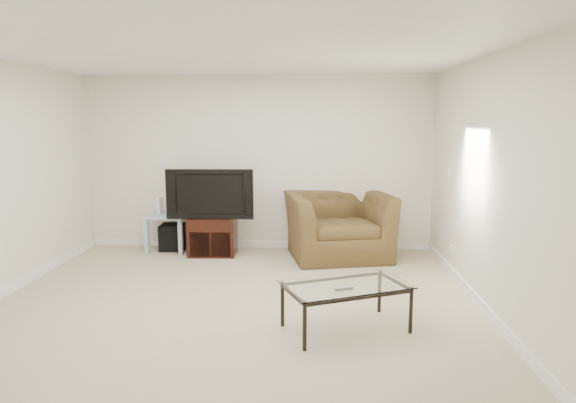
# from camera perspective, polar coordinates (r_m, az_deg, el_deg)

# --- Properties ---
(floor) EXTENTS (5.00, 5.00, 0.00)m
(floor) POSITION_cam_1_polar(r_m,az_deg,el_deg) (5.29, -6.23, -11.73)
(floor) COLOR tan
(floor) RESTS_ON ground
(ceiling) EXTENTS (5.00, 5.00, 0.00)m
(ceiling) POSITION_cam_1_polar(r_m,az_deg,el_deg) (4.98, -6.75, 16.24)
(ceiling) COLOR white
(ceiling) RESTS_ON ground
(wall_back) EXTENTS (5.00, 0.02, 2.50)m
(wall_back) POSITION_cam_1_polar(r_m,az_deg,el_deg) (7.45, -3.33, 4.29)
(wall_back) COLOR silver
(wall_back) RESTS_ON ground
(wall_right) EXTENTS (0.02, 5.00, 2.50)m
(wall_right) POSITION_cam_1_polar(r_m,az_deg,el_deg) (5.19, 21.87, 1.52)
(wall_right) COLOR silver
(wall_right) RESTS_ON ground
(plate_back) EXTENTS (0.12, 0.02, 0.12)m
(plate_back) POSITION_cam_1_polar(r_m,az_deg,el_deg) (7.71, -13.76, 4.21)
(plate_back) COLOR white
(plate_back) RESTS_ON wall_back
(plate_right_switch) EXTENTS (0.02, 0.09, 0.13)m
(plate_right_switch) POSITION_cam_1_polar(r_m,az_deg,el_deg) (6.71, 17.41, 3.35)
(plate_right_switch) COLOR white
(plate_right_switch) RESTS_ON wall_right
(plate_right_outlet) EXTENTS (0.02, 0.08, 0.12)m
(plate_right_outlet) POSITION_cam_1_polar(r_m,az_deg,el_deg) (6.59, 17.66, -5.16)
(plate_right_outlet) COLOR white
(plate_right_outlet) RESTS_ON wall_right
(tv_stand) EXTENTS (0.66, 0.47, 0.54)m
(tv_stand) POSITION_cam_1_polar(r_m,az_deg,el_deg) (7.25, -8.38, -3.79)
(tv_stand) COLOR black
(tv_stand) RESTS_ON floor
(dvd_player) EXTENTS (0.38, 0.27, 0.05)m
(dvd_player) POSITION_cam_1_polar(r_m,az_deg,el_deg) (7.18, -8.46, -2.46)
(dvd_player) COLOR black
(dvd_player) RESTS_ON tv_stand
(television) EXTENTS (1.11, 0.26, 0.68)m
(television) POSITION_cam_1_polar(r_m,az_deg,el_deg) (7.11, -8.53, 0.95)
(television) COLOR black
(television) RESTS_ON tv_stand
(side_table) EXTENTS (0.62, 0.62, 0.54)m
(side_table) POSITION_cam_1_polar(r_m,az_deg,el_deg) (7.62, -12.93, -3.29)
(side_table) COLOR #C7EBF6
(side_table) RESTS_ON floor
(subwoofer) EXTENTS (0.38, 0.38, 0.36)m
(subwoofer) POSITION_cam_1_polar(r_m,az_deg,el_deg) (7.65, -12.61, -3.84)
(subwoofer) COLOR black
(subwoofer) RESTS_ON floor
(game_console) EXTENTS (0.06, 0.18, 0.25)m
(game_console) POSITION_cam_1_polar(r_m,az_deg,el_deg) (7.58, -14.03, -0.38)
(game_console) COLOR white
(game_console) RESTS_ON side_table
(game_case) EXTENTS (0.09, 0.16, 0.21)m
(game_case) POSITION_cam_1_polar(r_m,az_deg,el_deg) (7.51, -12.62, -0.55)
(game_case) COLOR #CC4C4C
(game_case) RESTS_ON side_table
(recliner) EXTENTS (1.50, 1.14, 1.18)m
(recliner) POSITION_cam_1_polar(r_m,az_deg,el_deg) (7.05, 5.63, -1.45)
(recliner) COLOR #52311E
(recliner) RESTS_ON floor
(coffee_table) EXTENTS (1.24, 1.00, 0.43)m
(coffee_table) POSITION_cam_1_polar(r_m,az_deg,el_deg) (4.73, 6.42, -11.56)
(coffee_table) COLOR black
(coffee_table) RESTS_ON floor
(remote) EXTENTS (0.18, 0.10, 0.02)m
(remote) POSITION_cam_1_polar(r_m,az_deg,el_deg) (4.51, 6.19, -9.57)
(remote) COLOR #B2B2B7
(remote) RESTS_ON coffee_table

